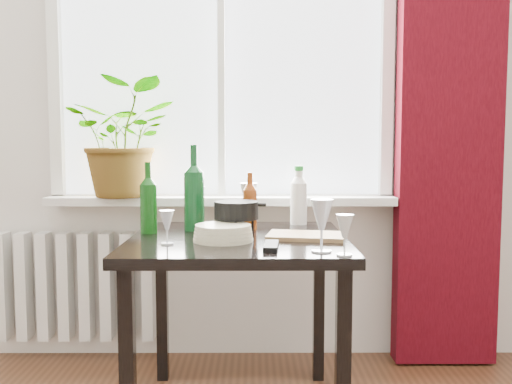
{
  "coord_description": "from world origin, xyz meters",
  "views": [
    {
      "loc": [
        0.16,
        -0.69,
        1.12
      ],
      "look_at": [
        0.17,
        1.55,
        0.92
      ],
      "focal_mm": 40.0,
      "sensor_mm": 36.0,
      "label": 1
    }
  ],
  "objects_px": {
    "cleaning_bottle": "(299,195)",
    "wineglass_back_left": "(197,205)",
    "potted_plant": "(125,138)",
    "radiator": "(76,286)",
    "plate_stack": "(223,233)",
    "bottle_amber": "(250,201)",
    "wine_bottle_left": "(148,197)",
    "wineglass_front_left": "(167,227)",
    "table": "(238,260)",
    "wineglass_back_center": "(249,204)",
    "cutting_board": "(307,236)",
    "wineglass_far_right": "(345,235)",
    "tv_remote": "(271,246)",
    "fondue_pot": "(236,218)",
    "wineglass_front_right": "(322,225)",
    "wine_bottle_right": "(194,187)"
  },
  "relations": [
    {
      "from": "cleaning_bottle",
      "to": "wineglass_back_left",
      "type": "relative_size",
      "value": 1.52
    },
    {
      "from": "wineglass_back_left",
      "to": "potted_plant",
      "type": "bearing_deg",
      "value": 150.88
    },
    {
      "from": "radiator",
      "to": "plate_stack",
      "type": "height_order",
      "value": "plate_stack"
    },
    {
      "from": "bottle_amber",
      "to": "plate_stack",
      "type": "bearing_deg",
      "value": -108.75
    },
    {
      "from": "wine_bottle_left",
      "to": "cleaning_bottle",
      "type": "distance_m",
      "value": 0.69
    },
    {
      "from": "radiator",
      "to": "bottle_amber",
      "type": "distance_m",
      "value": 1.11
    },
    {
      "from": "potted_plant",
      "to": "wineglass_front_left",
      "type": "distance_m",
      "value": 0.86
    },
    {
      "from": "wineglass_front_left",
      "to": "table",
      "type": "bearing_deg",
      "value": 33.08
    },
    {
      "from": "wineglass_back_center",
      "to": "plate_stack",
      "type": "xyz_separation_m",
      "value": [
        -0.09,
        -0.4,
        -0.07
      ]
    },
    {
      "from": "plate_stack",
      "to": "cutting_board",
      "type": "xyz_separation_m",
      "value": [
        0.32,
        0.07,
        -0.02
      ]
    },
    {
      "from": "wineglass_far_right",
      "to": "plate_stack",
      "type": "relative_size",
      "value": 0.62
    },
    {
      "from": "wineglass_back_center",
      "to": "tv_remote",
      "type": "bearing_deg",
      "value": -81.31
    },
    {
      "from": "fondue_pot",
      "to": "wineglass_front_right",
      "type": "bearing_deg",
      "value": -40.56
    },
    {
      "from": "bottle_amber",
      "to": "wineglass_front_right",
      "type": "xyz_separation_m",
      "value": [
        0.25,
        -0.5,
        -0.03
      ]
    },
    {
      "from": "wineglass_front_right",
      "to": "table",
      "type": "bearing_deg",
      "value": 133.66
    },
    {
      "from": "bottle_amber",
      "to": "wineglass_back_left",
      "type": "distance_m",
      "value": 0.29
    },
    {
      "from": "wineglass_back_center",
      "to": "wineglass_back_left",
      "type": "distance_m",
      "value": 0.24
    },
    {
      "from": "bottle_amber",
      "to": "wineglass_back_left",
      "type": "xyz_separation_m",
      "value": [
        -0.24,
        0.16,
        -0.04
      ]
    },
    {
      "from": "table",
      "to": "wineglass_far_right",
      "type": "bearing_deg",
      "value": -46.08
    },
    {
      "from": "radiator",
      "to": "potted_plant",
      "type": "relative_size",
      "value": 1.39
    },
    {
      "from": "wineglass_far_right",
      "to": "wineglass_front_right",
      "type": "bearing_deg",
      "value": 135.07
    },
    {
      "from": "bottle_amber",
      "to": "cleaning_bottle",
      "type": "relative_size",
      "value": 0.93
    },
    {
      "from": "wine_bottle_left",
      "to": "bottle_amber",
      "type": "bearing_deg",
      "value": 12.84
    },
    {
      "from": "table",
      "to": "wineglass_back_left",
      "type": "xyz_separation_m",
      "value": [
        -0.2,
        0.36,
        0.18
      ]
    },
    {
      "from": "wineglass_far_right",
      "to": "wineglass_back_center",
      "type": "bearing_deg",
      "value": 115.32
    },
    {
      "from": "wineglass_back_left",
      "to": "tv_remote",
      "type": "bearing_deg",
      "value": -62.01
    },
    {
      "from": "potted_plant",
      "to": "wineglass_far_right",
      "type": "xyz_separation_m",
      "value": [
        0.93,
        -0.94,
        -0.32
      ]
    },
    {
      "from": "table",
      "to": "cleaning_bottle",
      "type": "xyz_separation_m",
      "value": [
        0.27,
        0.35,
        0.23
      ]
    },
    {
      "from": "wine_bottle_right",
      "to": "plate_stack",
      "type": "bearing_deg",
      "value": -63.06
    },
    {
      "from": "wine_bottle_left",
      "to": "plate_stack",
      "type": "xyz_separation_m",
      "value": [
        0.32,
        -0.2,
        -0.12
      ]
    },
    {
      "from": "table",
      "to": "potted_plant",
      "type": "relative_size",
      "value": 1.48
    },
    {
      "from": "potted_plant",
      "to": "wineglass_back_left",
      "type": "distance_m",
      "value": 0.52
    },
    {
      "from": "wineglass_front_right",
      "to": "cutting_board",
      "type": "height_order",
      "value": "wineglass_front_right"
    },
    {
      "from": "wineglass_far_right",
      "to": "cutting_board",
      "type": "bearing_deg",
      "value": 104.93
    },
    {
      "from": "wineglass_front_right",
      "to": "cleaning_bottle",
      "type": "bearing_deg",
      "value": 92.45
    },
    {
      "from": "wineglass_far_right",
      "to": "radiator",
      "type": "bearing_deg",
      "value": 140.3
    },
    {
      "from": "wineglass_front_left",
      "to": "wineglass_far_right",
      "type": "bearing_deg",
      "value": -18.78
    },
    {
      "from": "wineglass_front_right",
      "to": "fondue_pot",
      "type": "distance_m",
      "value": 0.46
    },
    {
      "from": "wineglass_front_right",
      "to": "wineglass_front_left",
      "type": "height_order",
      "value": "wineglass_front_right"
    },
    {
      "from": "wineglass_back_left",
      "to": "wineglass_front_left",
      "type": "relative_size",
      "value": 1.38
    },
    {
      "from": "table",
      "to": "wineglass_back_left",
      "type": "bearing_deg",
      "value": 118.87
    },
    {
      "from": "wineglass_far_right",
      "to": "table",
      "type": "bearing_deg",
      "value": 133.92
    },
    {
      "from": "wineglass_back_left",
      "to": "table",
      "type": "bearing_deg",
      "value": -61.13
    },
    {
      "from": "potted_plant",
      "to": "plate_stack",
      "type": "height_order",
      "value": "potted_plant"
    },
    {
      "from": "wineglass_back_center",
      "to": "wineglass_back_left",
      "type": "relative_size",
      "value": 1.13
    },
    {
      "from": "radiator",
      "to": "cleaning_bottle",
      "type": "relative_size",
      "value": 2.99
    },
    {
      "from": "wine_bottle_right",
      "to": "plate_stack",
      "type": "relative_size",
      "value": 1.63
    },
    {
      "from": "potted_plant",
      "to": "cleaning_bottle",
      "type": "bearing_deg",
      "value": -14.59
    },
    {
      "from": "wine_bottle_left",
      "to": "wineglass_far_right",
      "type": "height_order",
      "value": "wine_bottle_left"
    },
    {
      "from": "wine_bottle_left",
      "to": "bottle_amber",
      "type": "relative_size",
      "value": 1.18
    }
  ]
}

